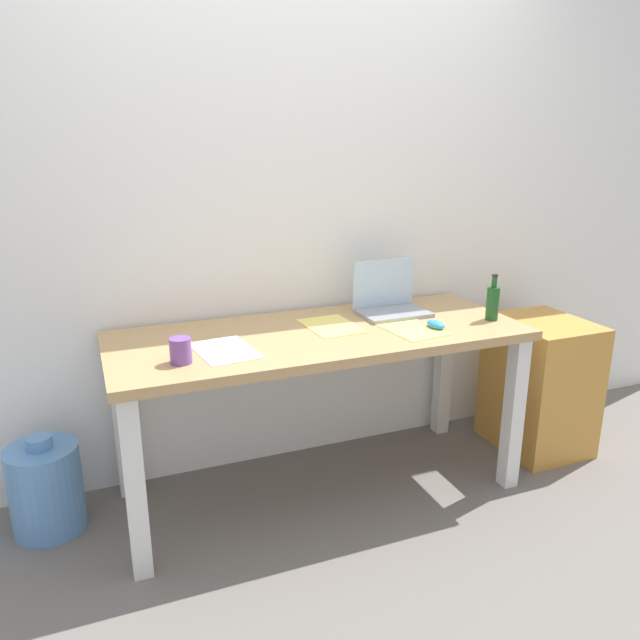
{
  "coord_description": "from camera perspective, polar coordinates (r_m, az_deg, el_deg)",
  "views": [
    {
      "loc": [
        -0.92,
        -2.3,
        1.56
      ],
      "look_at": [
        0.0,
        0.0,
        0.81
      ],
      "focal_mm": 34.44,
      "sensor_mm": 36.0,
      "label": 1
    }
  ],
  "objects": [
    {
      "name": "coffee_mug",
      "position": [
        2.29,
        -12.82,
        -2.79
      ],
      "size": [
        0.08,
        0.08,
        0.09
      ],
      "primitive_type": "cylinder",
      "color": "#724799",
      "rests_on": "desk"
    },
    {
      "name": "filing_cabinet",
      "position": [
        3.33,
        19.7,
        -5.66
      ],
      "size": [
        0.4,
        0.48,
        0.67
      ],
      "primitive_type": "cube",
      "color": "#C68938",
      "rests_on": "ground"
    },
    {
      "name": "beer_bottle",
      "position": [
        2.84,
        15.75,
        1.62
      ],
      "size": [
        0.06,
        0.06,
        0.21
      ],
      "color": "#1E5123",
      "rests_on": "desk"
    },
    {
      "name": "water_cooler_jug",
      "position": [
        2.81,
        -24.12,
        -14.03
      ],
      "size": [
        0.29,
        0.29,
        0.42
      ],
      "color": "#598CC6",
      "rests_on": "ground"
    },
    {
      "name": "laptop_right",
      "position": [
        2.87,
        6.51,
        1.69
      ],
      "size": [
        0.32,
        0.22,
        0.24
      ],
      "color": "gray",
      "rests_on": "desk"
    },
    {
      "name": "computer_mouse",
      "position": [
        2.68,
        10.71,
        -0.41
      ],
      "size": [
        0.07,
        0.1,
        0.03
      ],
      "primitive_type": "ellipsoid",
      "rotation": [
        0.0,
        0.0,
        0.09
      ],
      "color": "#338CC6",
      "rests_on": "desk"
    },
    {
      "name": "back_wall",
      "position": [
        2.87,
        -3.09,
        11.69
      ],
      "size": [
        5.2,
        0.08,
        2.6
      ],
      "primitive_type": "cube",
      "color": "white",
      "rests_on": "ground"
    },
    {
      "name": "paper_sheet_front_right",
      "position": [
        2.66,
        8.47,
        -0.8
      ],
      "size": [
        0.25,
        0.32,
        0.0
      ],
      "primitive_type": "cube",
      "rotation": [
        0.0,
        0.0,
        0.13
      ],
      "color": "#F4E06B",
      "rests_on": "desk"
    },
    {
      "name": "paper_sheet_near_back",
      "position": [
        2.67,
        1.07,
        -0.55
      ],
      "size": [
        0.23,
        0.31,
        0.0
      ],
      "primitive_type": "cube",
      "rotation": [
        0.0,
        0.0,
        0.05
      ],
      "color": "#F4E06B",
      "rests_on": "desk"
    },
    {
      "name": "paper_sheet_front_left",
      "position": [
        2.4,
        -8.82,
        -2.79
      ],
      "size": [
        0.24,
        0.32,
        0.0
      ],
      "primitive_type": "cube",
      "rotation": [
        0.0,
        0.0,
        0.12
      ],
      "color": "white",
      "rests_on": "desk"
    },
    {
      "name": "ground_plane",
      "position": [
        2.92,
        0.0,
        -15.34
      ],
      "size": [
        8.0,
        8.0,
        0.0
      ],
      "primitive_type": "plane",
      "color": "slate"
    },
    {
      "name": "desk",
      "position": [
        2.63,
        0.0,
        -3.22
      ],
      "size": [
        1.76,
        0.7,
        0.76
      ],
      "color": "tan",
      "rests_on": "ground"
    }
  ]
}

